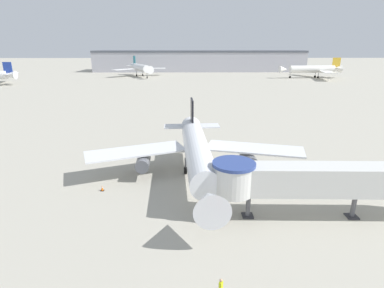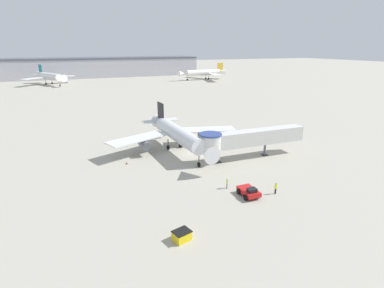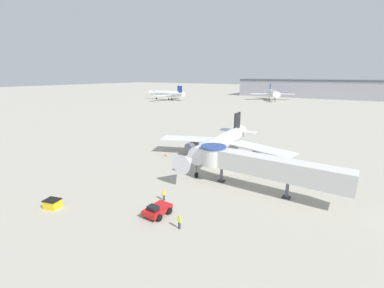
{
  "view_description": "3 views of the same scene",
  "coord_description": "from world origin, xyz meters",
  "px_view_note": "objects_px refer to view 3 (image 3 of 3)",
  "views": [
    {
      "loc": [
        -3.71,
        -32.15,
        16.1
      ],
      "look_at": [
        -3.17,
        4.2,
        4.14
      ],
      "focal_mm": 28.0,
      "sensor_mm": 36.0,
      "label": 1
    },
    {
      "loc": [
        -22.61,
        -52.42,
        20.65
      ],
      "look_at": [
        -2.47,
        -4.88,
        3.76
      ],
      "focal_mm": 28.0,
      "sensor_mm": 36.0,
      "label": 2
    },
    {
      "loc": [
        18.86,
        -41.38,
        16.74
      ],
      "look_at": [
        -7.51,
        0.18,
        3.39
      ],
      "focal_mm": 24.0,
      "sensor_mm": 36.0,
      "label": 3
    }
  ],
  "objects_px": {
    "jet_bridge": "(258,165)",
    "background_jet_teal_tail": "(273,93)",
    "service_container_yellow": "(52,204)",
    "pushback_tug_red": "(157,210)",
    "ground_crew_wing_walker": "(179,221)",
    "traffic_cone_port_wing": "(166,155)",
    "traffic_cone_starboard_wing": "(273,175)",
    "background_jet_blue_tail": "(168,94)",
    "main_airplane": "(220,143)",
    "ground_crew_marshaller": "(164,194)"
  },
  "relations": [
    {
      "from": "ground_crew_wing_walker",
      "to": "service_container_yellow",
      "type": "bearing_deg",
      "value": 11.41
    },
    {
      "from": "traffic_cone_starboard_wing",
      "to": "traffic_cone_port_wing",
      "type": "bearing_deg",
      "value": -178.43
    },
    {
      "from": "background_jet_teal_tail",
      "to": "jet_bridge",
      "type": "bearing_deg",
      "value": -100.62
    },
    {
      "from": "main_airplane",
      "to": "pushback_tug_red",
      "type": "bearing_deg",
      "value": -86.17
    },
    {
      "from": "traffic_cone_port_wing",
      "to": "main_airplane",
      "type": "bearing_deg",
      "value": 16.34
    },
    {
      "from": "background_jet_blue_tail",
      "to": "background_jet_teal_tail",
      "type": "distance_m",
      "value": 70.81
    },
    {
      "from": "ground_crew_wing_walker",
      "to": "traffic_cone_starboard_wing",
      "type": "bearing_deg",
      "value": -107.59
    },
    {
      "from": "main_airplane",
      "to": "ground_crew_marshaller",
      "type": "height_order",
      "value": "main_airplane"
    },
    {
      "from": "background_jet_blue_tail",
      "to": "background_jet_teal_tail",
      "type": "relative_size",
      "value": 1.02
    },
    {
      "from": "ground_crew_marshaller",
      "to": "background_jet_blue_tail",
      "type": "relative_size",
      "value": 0.05
    },
    {
      "from": "traffic_cone_starboard_wing",
      "to": "ground_crew_wing_walker",
      "type": "bearing_deg",
      "value": -102.49
    },
    {
      "from": "service_container_yellow",
      "to": "traffic_cone_port_wing",
      "type": "height_order",
      "value": "service_container_yellow"
    },
    {
      "from": "main_airplane",
      "to": "service_container_yellow",
      "type": "distance_m",
      "value": 30.33
    },
    {
      "from": "jet_bridge",
      "to": "ground_crew_wing_walker",
      "type": "xyz_separation_m",
      "value": [
        -3.94,
        -14.37,
        -3.04
      ]
    },
    {
      "from": "pushback_tug_red",
      "to": "background_jet_teal_tail",
      "type": "distance_m",
      "value": 158.8
    },
    {
      "from": "main_airplane",
      "to": "ground_crew_wing_walker",
      "type": "relative_size",
      "value": 16.39
    },
    {
      "from": "traffic_cone_starboard_wing",
      "to": "main_airplane",
      "type": "bearing_deg",
      "value": 166.77
    },
    {
      "from": "traffic_cone_starboard_wing",
      "to": "ground_crew_marshaller",
      "type": "distance_m",
      "value": 19.48
    },
    {
      "from": "service_container_yellow",
      "to": "background_jet_blue_tail",
      "type": "bearing_deg",
      "value": 121.75
    },
    {
      "from": "traffic_cone_port_wing",
      "to": "traffic_cone_starboard_wing",
      "type": "bearing_deg",
      "value": 1.57
    },
    {
      "from": "main_airplane",
      "to": "traffic_cone_port_wing",
      "type": "relative_size",
      "value": 43.72
    },
    {
      "from": "service_container_yellow",
      "to": "ground_crew_wing_walker",
      "type": "bearing_deg",
      "value": 16.52
    },
    {
      "from": "pushback_tug_red",
      "to": "background_jet_teal_tail",
      "type": "relative_size",
      "value": 0.12
    },
    {
      "from": "jet_bridge",
      "to": "background_jet_teal_tail",
      "type": "xyz_separation_m",
      "value": [
        -37.45,
        142.52,
        0.62
      ]
    },
    {
      "from": "background_jet_blue_tail",
      "to": "ground_crew_marshaller",
      "type": "bearing_deg",
      "value": 39.13
    },
    {
      "from": "service_container_yellow",
      "to": "traffic_cone_port_wing",
      "type": "relative_size",
      "value": 3.49
    },
    {
      "from": "traffic_cone_port_wing",
      "to": "ground_crew_wing_walker",
      "type": "distance_m",
      "value": 27.0
    },
    {
      "from": "pushback_tug_red",
      "to": "jet_bridge",
      "type": "bearing_deg",
      "value": 60.59
    },
    {
      "from": "traffic_cone_port_wing",
      "to": "jet_bridge",
      "type": "bearing_deg",
      "value": -15.16
    },
    {
      "from": "service_container_yellow",
      "to": "ground_crew_marshaller",
      "type": "xyz_separation_m",
      "value": [
        10.96,
        9.3,
        0.38
      ]
    },
    {
      "from": "main_airplane",
      "to": "background_jet_blue_tail",
      "type": "bearing_deg",
      "value": 129.2
    },
    {
      "from": "traffic_cone_port_wing",
      "to": "background_jet_blue_tail",
      "type": "xyz_separation_m",
      "value": [
        -76.1,
        99.68,
        3.95
      ]
    },
    {
      "from": "jet_bridge",
      "to": "pushback_tug_red",
      "type": "xyz_separation_m",
      "value": [
        -7.91,
        -13.46,
        -3.32
      ]
    },
    {
      "from": "traffic_cone_port_wing",
      "to": "background_jet_teal_tail",
      "type": "height_order",
      "value": "background_jet_teal_tail"
    },
    {
      "from": "jet_bridge",
      "to": "traffic_cone_starboard_wing",
      "type": "distance_m",
      "value": 7.54
    },
    {
      "from": "main_airplane",
      "to": "traffic_cone_port_wing",
      "type": "height_order",
      "value": "main_airplane"
    },
    {
      "from": "service_container_yellow",
      "to": "traffic_cone_port_wing",
      "type": "xyz_separation_m",
      "value": [
        -1.18,
        25.2,
        -0.26
      ]
    },
    {
      "from": "ground_crew_marshaller",
      "to": "ground_crew_wing_walker",
      "type": "relative_size",
      "value": 0.94
    },
    {
      "from": "service_container_yellow",
      "to": "background_jet_blue_tail",
      "type": "height_order",
      "value": "background_jet_blue_tail"
    },
    {
      "from": "jet_bridge",
      "to": "background_jet_teal_tail",
      "type": "height_order",
      "value": "background_jet_teal_tail"
    },
    {
      "from": "background_jet_teal_tail",
      "to": "ground_crew_wing_walker",
      "type": "bearing_deg",
      "value": -103.28
    },
    {
      "from": "background_jet_teal_tail",
      "to": "service_container_yellow",
      "type": "bearing_deg",
      "value": -109.39
    },
    {
      "from": "ground_crew_wing_walker",
      "to": "background_jet_teal_tail",
      "type": "height_order",
      "value": "background_jet_teal_tail"
    },
    {
      "from": "pushback_tug_red",
      "to": "ground_crew_wing_walker",
      "type": "distance_m",
      "value": 4.09
    },
    {
      "from": "traffic_cone_starboard_wing",
      "to": "traffic_cone_port_wing",
      "type": "distance_m",
      "value": 22.46
    },
    {
      "from": "pushback_tug_red",
      "to": "traffic_cone_port_wing",
      "type": "height_order",
      "value": "pushback_tug_red"
    },
    {
      "from": "pushback_tug_red",
      "to": "traffic_cone_starboard_wing",
      "type": "bearing_deg",
      "value": 67.74
    },
    {
      "from": "jet_bridge",
      "to": "background_jet_blue_tail",
      "type": "relative_size",
      "value": 0.71
    },
    {
      "from": "traffic_cone_starboard_wing",
      "to": "ground_crew_marshaller",
      "type": "relative_size",
      "value": 0.4
    },
    {
      "from": "traffic_cone_port_wing",
      "to": "background_jet_blue_tail",
      "type": "height_order",
      "value": "background_jet_blue_tail"
    }
  ]
}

